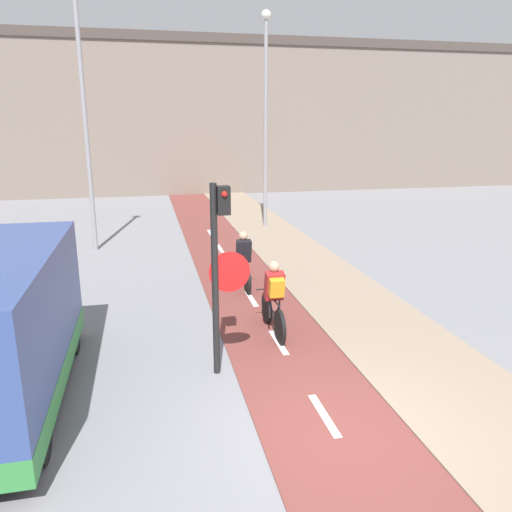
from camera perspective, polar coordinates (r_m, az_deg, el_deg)
name	(u,v)px	position (r m, az deg, el deg)	size (l,w,h in m)	color
ground_plane	(337,437)	(7.14, 9.24, -19.76)	(120.00, 120.00, 0.00)	gray
bike_lane	(337,436)	(7.14, 9.21, -19.66)	(2.04, 60.00, 0.02)	brown
sidewalk_strip	(484,415)	(8.12, 24.58, -16.21)	(2.40, 60.00, 0.05)	gray
building_row_background	(180,117)	(31.73, -8.65, 15.45)	(60.00, 5.20, 8.81)	slate
traffic_light_pole	(220,259)	(7.89, -4.15, -0.39)	(0.67, 0.25, 3.17)	black
street_lamp_far	(83,93)	(16.82, -19.18, 17.16)	(0.36, 0.36, 8.25)	gray
street_lamp_sidewalk	(266,102)	(19.68, 1.12, 17.14)	(0.36, 0.36, 8.01)	gray
cyclist_near	(274,300)	(9.78, 2.06, -5.00)	(0.46, 1.71, 1.49)	black
cyclist_far	(243,262)	(12.51, -1.44, -0.74)	(0.46, 1.68, 1.46)	black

